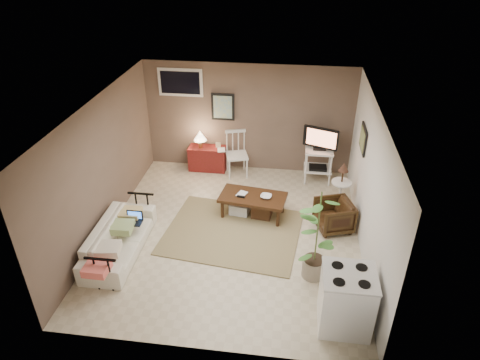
# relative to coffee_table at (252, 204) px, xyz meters

# --- Properties ---
(floor) EXTENTS (5.00, 5.00, 0.00)m
(floor) POSITION_rel_coffee_table_xyz_m (-0.30, -0.60, -0.26)
(floor) COLOR #C1B293
(floor) RESTS_ON ground
(art_back) EXTENTS (0.50, 0.03, 0.60)m
(art_back) POSITION_rel_coffee_table_xyz_m (-0.85, 1.87, 1.19)
(art_back) COLOR black
(art_right) EXTENTS (0.03, 0.60, 0.45)m
(art_right) POSITION_rel_coffee_table_xyz_m (1.92, 0.45, 1.26)
(art_right) COLOR black
(window) EXTENTS (0.96, 0.03, 0.60)m
(window) POSITION_rel_coffee_table_xyz_m (-1.75, 1.87, 1.69)
(window) COLOR silver
(rug) EXTENTS (2.56, 2.15, 0.02)m
(rug) POSITION_rel_coffee_table_xyz_m (-0.29, -0.59, -0.25)
(rug) COLOR olive
(rug) RESTS_ON floor
(coffee_table) EXTENTS (1.30, 0.79, 0.46)m
(coffee_table) POSITION_rel_coffee_table_xyz_m (0.00, 0.00, 0.00)
(coffee_table) COLOR #371E0F
(coffee_table) RESTS_ON floor
(sofa) EXTENTS (0.54, 1.84, 0.72)m
(sofa) POSITION_rel_coffee_table_xyz_m (-2.10, -1.34, 0.10)
(sofa) COLOR white
(sofa) RESTS_ON floor
(sofa_pillows) EXTENTS (0.35, 1.75, 0.12)m
(sofa_pillows) POSITION_rel_coffee_table_xyz_m (-2.06, -1.56, 0.18)
(sofa_pillows) COLOR beige
(sofa_pillows) RESTS_ON sofa
(sofa_end_rails) EXTENTS (0.49, 1.84, 0.62)m
(sofa_end_rails) POSITION_rel_coffee_table_xyz_m (-2.00, -1.34, 0.05)
(sofa_end_rails) COLOR black
(sofa_end_rails) RESTS_ON floor
(laptop) EXTENTS (0.28, 0.21, 0.19)m
(laptop) POSITION_rel_coffee_table_xyz_m (-1.93, -1.03, 0.21)
(laptop) COLOR black
(laptop) RESTS_ON sofa
(red_console) EXTENTS (0.83, 0.37, 0.96)m
(red_console) POSITION_rel_coffee_table_xyz_m (-1.21, 1.69, 0.07)
(red_console) COLOR maroon
(red_console) RESTS_ON floor
(spindle_chair) EXTENTS (0.56, 0.56, 0.99)m
(spindle_chair) POSITION_rel_coffee_table_xyz_m (-0.51, 1.55, 0.21)
(spindle_chair) COLOR silver
(spindle_chair) RESTS_ON floor
(tv_stand) EXTENTS (0.71, 0.48, 1.24)m
(tv_stand) POSITION_rel_coffee_table_xyz_m (1.25, 1.50, 0.40)
(tv_stand) COLOR silver
(tv_stand) RESTS_ON floor
(side_table) EXTENTS (0.38, 0.38, 1.01)m
(side_table) POSITION_rel_coffee_table_xyz_m (1.65, 0.45, 0.37)
(side_table) COLOR silver
(side_table) RESTS_ON floor
(armchair) EXTENTS (0.73, 0.75, 0.62)m
(armchair) POSITION_rel_coffee_table_xyz_m (1.50, -0.22, 0.05)
(armchair) COLOR #2F1F0D
(armchair) RESTS_ON floor
(potted_plant) EXTENTS (0.40, 0.40, 1.58)m
(potted_plant) POSITION_rel_coffee_table_xyz_m (1.13, -1.51, 0.58)
(potted_plant) COLOR gray
(potted_plant) RESTS_ON floor
(stove) EXTENTS (0.70, 0.65, 0.92)m
(stove) POSITION_rel_coffee_table_xyz_m (1.52, -2.44, 0.20)
(stove) COLOR white
(stove) RESTS_ON floor
(bowl) EXTENTS (0.21, 0.08, 0.21)m
(bowl) POSITION_rel_coffee_table_xyz_m (0.26, -0.03, 0.28)
(bowl) COLOR #371E0F
(bowl) RESTS_ON coffee_table
(book_table) EXTENTS (0.15, 0.07, 0.22)m
(book_table) POSITION_rel_coffee_table_xyz_m (-0.28, 0.05, 0.29)
(book_table) COLOR #371E0F
(book_table) RESTS_ON coffee_table
(book_console) EXTENTS (0.17, 0.05, 0.22)m
(book_console) POSITION_rel_coffee_table_xyz_m (-0.94, 1.56, 0.41)
(book_console) COLOR #371E0F
(book_console) RESTS_ON red_console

